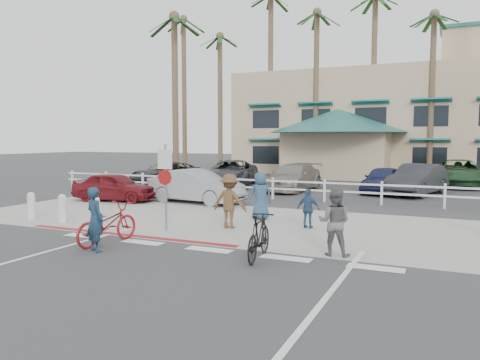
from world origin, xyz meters
The scene contains 35 objects.
ground centered at (0.00, 0.00, 0.00)m, with size 140.00×140.00×0.00m, color #333335.
bike_path centered at (0.00, -2.00, 0.00)m, with size 12.00×16.00×0.01m, color #333335.
sidewalk_plaza centered at (0.00, 4.50, 0.01)m, with size 22.00×7.00×0.01m, color gray.
cross_street centered at (0.00, 8.50, 0.00)m, with size 40.00×5.00×0.01m, color #333335.
parking_lot centered at (0.00, 18.00, 0.00)m, with size 50.00×16.00×0.01m, color #333335.
curb_red centered at (-3.00, 1.20, 0.01)m, with size 7.00×0.25×0.02m, color maroon.
rail_fence centered at (0.50, 10.50, 0.50)m, with size 29.40×0.16×1.00m, color silver, non-canonical shape.
building centered at (2.00, 31.00, 5.65)m, with size 28.00×16.00×11.30m, color #CBB18B, non-canonical shape.
sign_post centered at (-2.30, 2.20, 1.45)m, with size 0.50×0.10×2.90m, color gray, non-canonical shape.
bollard_0 centered at (-4.80, 2.00, 0.47)m, with size 0.26×0.26×0.95m, color silver, non-canonical shape.
bollard_1 centered at (-6.20, 2.00, 0.47)m, with size 0.26×0.26×0.95m, color silver, non-canonical shape.
bollard_2 centered at (-7.60, 2.00, 0.47)m, with size 0.26×0.26×0.95m, color silver, non-canonical shape.
palm_0 centered at (-16.00, 26.00, 7.50)m, with size 4.00×4.00×15.00m, color #153514, non-canonical shape.
palm_1 centered at (-12.00, 25.00, 6.50)m, with size 4.00×4.00×13.00m, color #153514, non-canonical shape.
palm_2 centered at (-8.00, 26.00, 8.00)m, with size 4.00×4.00×16.00m, color #153514, non-canonical shape.
palm_3 centered at (-4.00, 25.00, 7.00)m, with size 4.00×4.00×14.00m, color #153514, non-canonical shape.
palm_4 centered at (0.00, 26.00, 7.50)m, with size 4.00×4.00×15.00m, color #153514, non-canonical shape.
palm_5 centered at (4.00, 25.00, 6.50)m, with size 4.00×4.00×13.00m, color #153514, non-canonical shape.
palm_10 centered at (-10.00, 15.00, 6.00)m, with size 4.00×4.00×12.00m, color #153514, non-canonical shape.
bike_red centered at (-2.76, 0.13, 0.53)m, with size 0.71×2.03×1.06m, color maroon.
rider_red centered at (-2.45, -0.67, 0.80)m, with size 0.58×0.38×1.59m, color #172F44.
bike_black centered at (1.46, 0.29, 0.53)m, with size 0.50×1.78×1.07m, color black.
rider_black centered at (2.93, 1.36, 0.80)m, with size 0.78×0.61×1.60m, color #5E5E5E.
pedestrian_a centered at (-0.78, 3.41, 0.84)m, with size 1.08×0.62×1.68m, color brown.
pedestrian_child centered at (1.44, 4.35, 0.62)m, with size 0.72×0.30×1.23m, color navy.
pedestrian_b centered at (-0.51, 5.27, 0.82)m, with size 0.80×0.52×1.64m, color navy.
car_white_sedan centered at (-4.60, 8.02, 0.72)m, with size 1.52×4.37×1.44m, color gray.
car_red_compact centered at (-8.16, 7.02, 0.64)m, with size 1.51×3.76×1.28m, color maroon.
lot_car_0 centered at (-9.90, 13.81, 0.69)m, with size 2.28×4.95×1.38m, color black.
lot_car_1 centered at (-2.29, 14.34, 0.71)m, with size 1.98×4.87×1.41m, color gray.
lot_car_2 centered at (2.24, 15.09, 0.68)m, with size 1.61×4.00×1.36m, color #1C214B.
lot_car_3 centered at (3.91, 14.96, 0.76)m, with size 1.62×4.64×1.53m, color #27292D.
lot_car_4 centered at (-7.99, 17.92, 0.66)m, with size 1.84×4.53×1.32m, color #24422C.
lot_car_5 centered at (5.80, 20.36, 0.78)m, with size 2.59×5.61×1.56m, color #204A28.
lot_car_6 centered at (-6.30, 15.14, 0.76)m, with size 2.52×5.47×1.52m, color #2E3136.
Camera 1 is at (5.39, -9.43, 2.74)m, focal length 35.00 mm.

